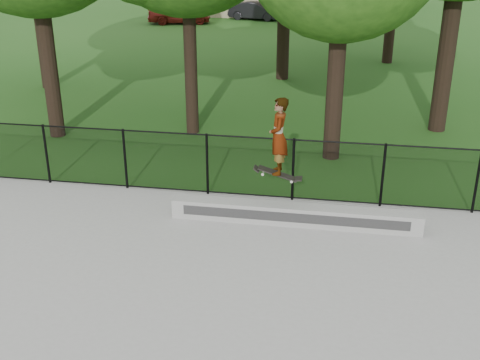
{
  "coord_description": "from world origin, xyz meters",
  "views": [
    {
      "loc": [
        2.94,
        -6.79,
        5.94
      ],
      "look_at": [
        1.07,
        4.2,
        1.2
      ],
      "focal_mm": 45.0,
      "sensor_mm": 36.0,
      "label": 1
    }
  ],
  "objects_px": {
    "grind_ledge": "(295,215)",
    "skater_airborne": "(279,138)",
    "car_c": "(331,11)",
    "car_b": "(256,11)",
    "car_a": "(179,13)"
  },
  "relations": [
    {
      "from": "car_a",
      "to": "car_b",
      "type": "relative_size",
      "value": 1.23
    },
    {
      "from": "car_c",
      "to": "skater_airborne",
      "type": "distance_m",
      "value": 30.21
    },
    {
      "from": "car_a",
      "to": "skater_airborne",
      "type": "distance_m",
      "value": 28.98
    },
    {
      "from": "car_c",
      "to": "skater_airborne",
      "type": "relative_size",
      "value": 2.21
    },
    {
      "from": "grind_ledge",
      "to": "car_c",
      "type": "xyz_separation_m",
      "value": [
        -0.18,
        30.15,
        0.36
      ]
    },
    {
      "from": "grind_ledge",
      "to": "car_a",
      "type": "distance_m",
      "value": 29.06
    },
    {
      "from": "car_a",
      "to": "skater_airborne",
      "type": "bearing_deg",
      "value": -175.92
    },
    {
      "from": "grind_ledge",
      "to": "car_c",
      "type": "bearing_deg",
      "value": 90.35
    },
    {
      "from": "grind_ledge",
      "to": "skater_airborne",
      "type": "bearing_deg",
      "value": -176.38
    },
    {
      "from": "grind_ledge",
      "to": "car_b",
      "type": "xyz_separation_m",
      "value": [
        -5.21,
        29.83,
        0.32
      ]
    },
    {
      "from": "car_c",
      "to": "skater_airborne",
      "type": "xyz_separation_m",
      "value": [
        -0.2,
        -30.18,
        1.35
      ]
    },
    {
      "from": "car_c",
      "to": "skater_airborne",
      "type": "bearing_deg",
      "value": 155.27
    },
    {
      "from": "car_b",
      "to": "car_a",
      "type": "bearing_deg",
      "value": 128.45
    },
    {
      "from": "car_a",
      "to": "car_b",
      "type": "distance_m",
      "value": 5.28
    },
    {
      "from": "car_b",
      "to": "car_c",
      "type": "bearing_deg",
      "value": -76.08
    }
  ]
}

